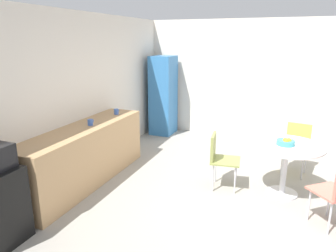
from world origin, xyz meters
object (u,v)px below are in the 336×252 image
at_px(mug_white, 116,112).
at_px(fruit_bowl, 286,142).
at_px(round_table, 286,155).
at_px(mug_green, 90,122).
at_px(chair_olive, 219,155).
at_px(chair_yellow, 297,143).
at_px(locker_cabinet, 163,96).

bearing_deg(mug_white, fruit_bowl, -94.46).
height_order(round_table, mug_green, mug_green).
bearing_deg(chair_olive, fruit_bowl, -84.28).
relative_size(chair_yellow, fruit_bowl, 3.41).
height_order(fruit_bowl, mug_green, mug_green).
bearing_deg(chair_olive, mug_white, 80.81).
bearing_deg(round_table, mug_green, 101.68).
bearing_deg(mug_white, mug_green, -179.57).
xyz_separation_m(locker_cabinet, chair_yellow, (-1.30, -2.93, -0.38)).
bearing_deg(chair_olive, chair_yellow, -46.38).
distance_m(locker_cabinet, fruit_bowl, 3.55).
distance_m(fruit_bowl, mug_white, 2.82).
bearing_deg(locker_cabinet, mug_white, 178.48).
relative_size(round_table, chair_olive, 1.22).
relative_size(mug_white, mug_green, 1.00).
xyz_separation_m(chair_yellow, fruit_bowl, (-0.93, 0.17, 0.28)).
relative_size(round_table, chair_yellow, 1.22).
height_order(chair_yellow, mug_white, mug_white).
relative_size(fruit_bowl, mug_green, 1.89).
bearing_deg(mug_white, round_table, -93.95).
relative_size(round_table, mug_green, 7.83).
bearing_deg(fruit_bowl, chair_yellow, -10.61).
bearing_deg(fruit_bowl, locker_cabinet, 50.94).
bearing_deg(locker_cabinet, mug_green, 179.02).
height_order(locker_cabinet, mug_white, locker_cabinet).
bearing_deg(round_table, chair_olive, 97.10).
xyz_separation_m(mug_white, mug_green, (-0.78, -0.01, 0.00)).
distance_m(chair_yellow, fruit_bowl, 0.99).
xyz_separation_m(locker_cabinet, fruit_bowl, (-2.24, -2.76, -0.10)).
relative_size(locker_cabinet, mug_green, 14.02).
bearing_deg(chair_yellow, locker_cabinet, 66.02).
xyz_separation_m(round_table, chair_yellow, (0.91, -0.16, -0.08)).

